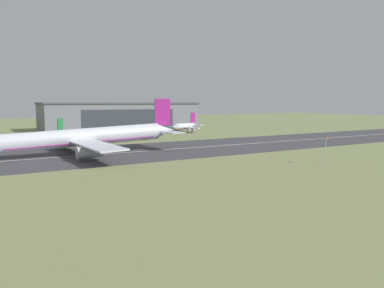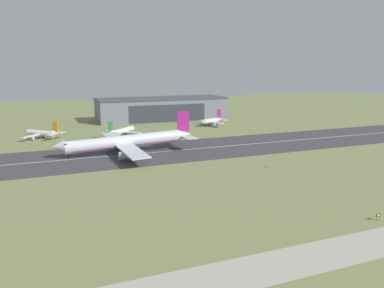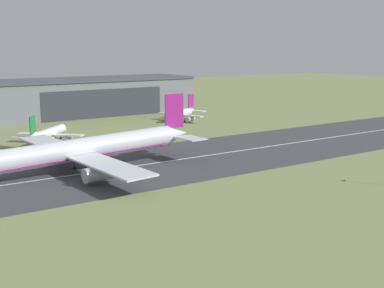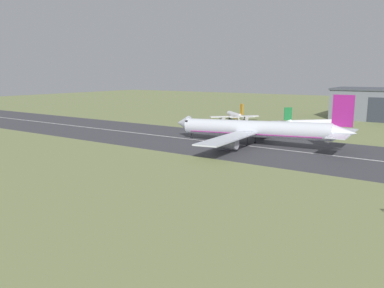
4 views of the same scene
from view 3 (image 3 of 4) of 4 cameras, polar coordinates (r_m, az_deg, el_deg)
name	(u,v)px [view 3 (image 3 of 4)]	position (r m, az deg, el deg)	size (l,w,h in m)	color
runway_strip	(218,154)	(143.03, 2.82, -1.07)	(469.76, 42.68, 0.06)	#3D3D42
runway_centreline	(218,154)	(143.02, 2.82, -1.06)	(422.78, 0.70, 0.01)	silver
hangar_building	(90,96)	(230.29, -10.87, 5.03)	(88.51, 28.61, 15.20)	slate
airplane_landing	(82,150)	(125.18, -11.62, -0.62)	(59.09, 57.75, 16.48)	silver
airplane_parked_west	(49,133)	(163.43, -15.02, 1.09)	(21.92, 21.54, 9.47)	white
airplane_parked_east	(181,113)	(204.90, -1.17, 3.28)	(18.37, 20.18, 10.01)	silver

